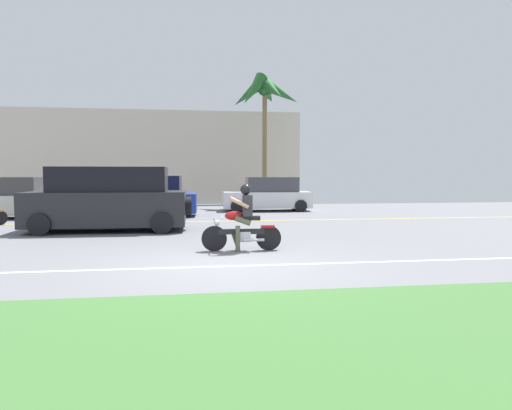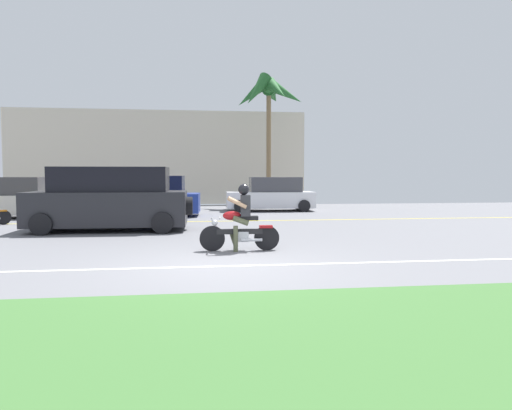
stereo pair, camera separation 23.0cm
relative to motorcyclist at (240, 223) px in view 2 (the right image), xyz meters
The scene contains 11 objects.
ground 1.48m from the motorcyclist, 112.26° to the left, with size 56.00×30.00×0.04m, color slate.
grass_median 5.93m from the motorcyclist, 94.89° to the right, with size 56.00×3.80×0.06m, color #3D6B33.
lane_line_near 1.96m from the motorcyclist, 105.69° to the right, with size 50.40×0.12×0.01m, color silver.
lane_line_far 6.87m from the motorcyclist, 94.21° to the left, with size 50.40×0.12×0.01m, color yellow.
motorcyclist is the anchor object (origin of this frame).
suv_nearby 5.68m from the motorcyclist, 129.53° to the left, with size 4.96×2.21×1.96m.
parked_car_0 12.47m from the motorcyclist, 132.02° to the left, with size 4.05×1.89×1.63m.
parked_car_1 9.76m from the motorcyclist, 107.34° to the left, with size 4.45×2.11×1.68m.
parked_car_2 11.86m from the motorcyclist, 77.11° to the left, with size 4.19×1.92×1.61m.
palm_tree_0 15.77m from the motorcyclist, 78.42° to the left, with size 3.90×3.94×7.10m.
building_far 19.57m from the motorcyclist, 98.87° to the left, with size 17.15×4.00×5.46m, color beige.
Camera 2 is at (-0.54, -8.78, 1.73)m, focal length 32.97 mm.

